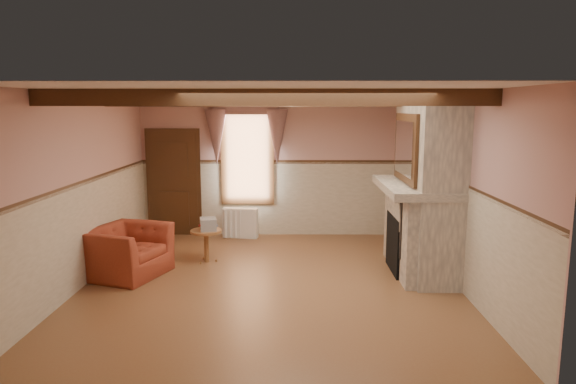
{
  "coord_description": "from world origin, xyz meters",
  "views": [
    {
      "loc": [
        0.36,
        -7.33,
        2.58
      ],
      "look_at": [
        0.25,
        0.8,
        1.24
      ],
      "focal_mm": 32.0,
      "sensor_mm": 36.0,
      "label": 1
    }
  ],
  "objects_px": {
    "armchair": "(127,251)",
    "side_table": "(206,246)",
    "radiator": "(240,223)",
    "oil_lamp": "(407,169)",
    "mantel_clock": "(406,171)",
    "bowl": "(416,181)"
  },
  "relations": [
    {
      "from": "armchair",
      "to": "side_table",
      "type": "distance_m",
      "value": 1.33
    },
    {
      "from": "radiator",
      "to": "bowl",
      "type": "height_order",
      "value": "bowl"
    },
    {
      "from": "armchair",
      "to": "oil_lamp",
      "type": "height_order",
      "value": "oil_lamp"
    },
    {
      "from": "bowl",
      "to": "mantel_clock",
      "type": "bearing_deg",
      "value": 90.0
    },
    {
      "from": "armchair",
      "to": "oil_lamp",
      "type": "relative_size",
      "value": 4.2
    },
    {
      "from": "side_table",
      "to": "mantel_clock",
      "type": "distance_m",
      "value": 3.61
    },
    {
      "from": "armchair",
      "to": "bowl",
      "type": "bearing_deg",
      "value": -67.7
    },
    {
      "from": "radiator",
      "to": "mantel_clock",
      "type": "height_order",
      "value": "mantel_clock"
    },
    {
      "from": "side_table",
      "to": "bowl",
      "type": "relative_size",
      "value": 1.53
    },
    {
      "from": "radiator",
      "to": "oil_lamp",
      "type": "height_order",
      "value": "oil_lamp"
    },
    {
      "from": "radiator",
      "to": "mantel_clock",
      "type": "bearing_deg",
      "value": -15.94
    },
    {
      "from": "armchair",
      "to": "side_table",
      "type": "height_order",
      "value": "armchair"
    },
    {
      "from": "radiator",
      "to": "bowl",
      "type": "bearing_deg",
      "value": -27.16
    },
    {
      "from": "side_table",
      "to": "radiator",
      "type": "relative_size",
      "value": 0.79
    },
    {
      "from": "side_table",
      "to": "oil_lamp",
      "type": "relative_size",
      "value": 1.96
    },
    {
      "from": "mantel_clock",
      "to": "oil_lamp",
      "type": "xyz_separation_m",
      "value": [
        0.0,
        -0.11,
        0.04
      ]
    },
    {
      "from": "side_table",
      "to": "bowl",
      "type": "bearing_deg",
      "value": -8.2
    },
    {
      "from": "radiator",
      "to": "oil_lamp",
      "type": "distance_m",
      "value": 3.55
    },
    {
      "from": "side_table",
      "to": "radiator",
      "type": "xyz_separation_m",
      "value": [
        0.4,
        1.65,
        0.02
      ]
    },
    {
      "from": "armchair",
      "to": "oil_lamp",
      "type": "xyz_separation_m",
      "value": [
        4.49,
        0.91,
        1.18
      ]
    },
    {
      "from": "radiator",
      "to": "bowl",
      "type": "relative_size",
      "value": 1.95
    },
    {
      "from": "side_table",
      "to": "bowl",
      "type": "xyz_separation_m",
      "value": [
        3.38,
        -0.49,
        1.19
      ]
    }
  ]
}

